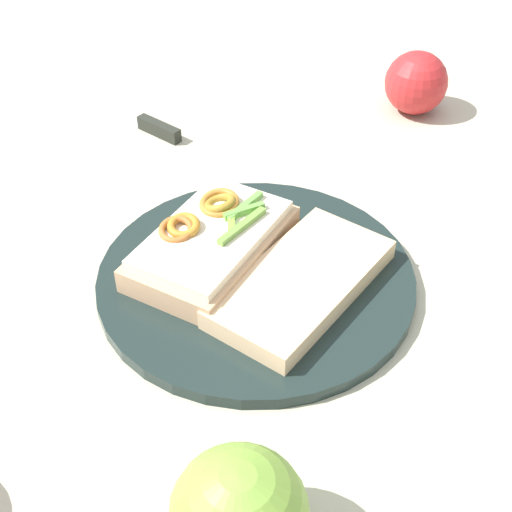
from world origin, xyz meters
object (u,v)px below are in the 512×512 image
object	(u,v)px
apple_0	(416,83)
plate	(256,279)
knife	(151,126)
sandwich	(212,242)
bread_slice_side	(302,283)

from	to	relation	value
apple_0	plate	bearing A→B (deg)	-83.25
plate	knife	distance (m)	0.28
sandwich	bread_slice_side	distance (m)	0.09
sandwich	apple_0	distance (m)	0.36
plate	apple_0	size ratio (longest dim) A/B	3.76
apple_0	knife	size ratio (longest dim) A/B	0.58
plate	bread_slice_side	bearing A→B (deg)	8.61
sandwich	knife	bearing A→B (deg)	48.65
plate	sandwich	bearing A→B (deg)	-172.81
bread_slice_side	knife	world-z (taller)	bread_slice_side
sandwich	apple_0	xyz separation A→B (m)	(0.00, 0.36, 0.01)
sandwich	knife	distance (m)	0.25
sandwich	plate	bearing A→B (deg)	-91.43
bread_slice_side	apple_0	distance (m)	0.36
knife	bread_slice_side	bearing A→B (deg)	158.55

